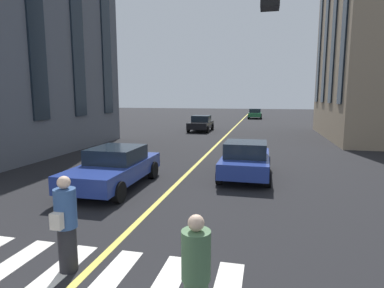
% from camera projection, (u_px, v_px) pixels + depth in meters
% --- Properties ---
extents(lane_centre_line, '(80.00, 0.16, 0.01)m').
position_uv_depth(lane_centre_line, '(221.00, 140.00, 22.60)').
color(lane_centre_line, '#D8C64C').
rests_on(lane_centre_line, ground_plane).
extents(crosswalk_marking, '(2.40, 5.45, 0.01)m').
position_uv_depth(crosswalk_marking, '(76.00, 282.00, 5.32)').
color(crosswalk_marking, silver).
rests_on(crosswalk_marking, ground_plane).
extents(car_black_mid, '(3.90, 1.89, 1.40)m').
position_uv_depth(car_black_mid, '(201.00, 123.00, 28.53)').
color(car_black_mid, black).
rests_on(car_black_mid, ground_plane).
extents(car_blue_trailing, '(3.90, 1.89, 1.40)m').
position_uv_depth(car_blue_trailing, '(246.00, 159.00, 12.20)').
color(car_blue_trailing, navy).
rests_on(car_blue_trailing, ground_plane).
extents(car_green_near, '(3.90, 1.89, 1.40)m').
position_uv_depth(car_green_near, '(255.00, 114.00, 44.82)').
color(car_green_near, '#1E6038').
rests_on(car_green_near, ground_plane).
extents(car_blue_far, '(4.40, 1.95, 1.37)m').
position_uv_depth(car_blue_far, '(115.00, 167.00, 10.85)').
color(car_blue_far, navy).
rests_on(car_blue_far, ground_plane).
extents(pedestrian_near, '(0.38, 0.38, 1.63)m').
position_uv_depth(pedestrian_near, '(196.00, 276.00, 4.07)').
color(pedestrian_near, '#4C724C').
rests_on(pedestrian_near, ground_plane).
extents(pedestrian_far, '(0.50, 0.38, 1.75)m').
position_uv_depth(pedestrian_far, '(66.00, 224.00, 5.55)').
color(pedestrian_far, black).
rests_on(pedestrian_far, ground_plane).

